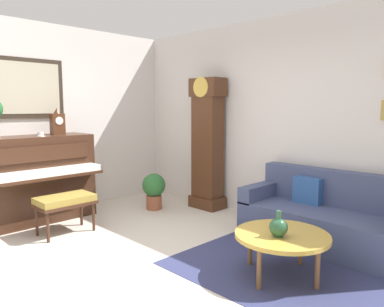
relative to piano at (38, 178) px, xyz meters
The scene contains 13 objects.
ground_plane 2.32m from the piano, ahead, with size 6.40×6.00×0.10m, color beige.
wall_left 0.89m from the piano, behind, with size 0.13×4.90×2.80m.
wall_back 3.39m from the piano, 47.03° to the left, with size 5.30×0.13×2.80m.
area_rug 3.49m from the piano, 16.25° to the left, with size 2.10×1.50×0.01m, color navy.
piano is the anchor object (origin of this frame).
piano_bench 0.79m from the piano, ahead, with size 0.42×0.70×0.48m.
grandfather_clock 2.50m from the piano, 60.64° to the left, with size 0.52×0.34×2.03m.
couch 3.82m from the piano, 31.06° to the left, with size 1.90×0.80×0.84m.
coffee_table 3.45m from the piano, 15.06° to the left, with size 0.88×0.88×0.42m.
mantel_clock 0.82m from the piano, 89.63° to the left, with size 0.13×0.18×0.38m.
teacup 0.63m from the piano, ahead, with size 0.12×0.12×0.06m.
green_jug 3.44m from the piano, 13.42° to the left, with size 0.17×0.17×0.24m.
potted_plant 1.67m from the piano, 65.45° to the left, with size 0.36×0.36×0.56m.
Camera 1 is at (2.85, -2.04, 1.59)m, focal length 34.47 mm.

